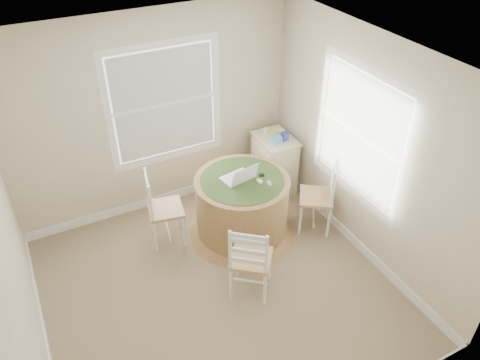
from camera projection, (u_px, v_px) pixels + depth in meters
room at (224, 183)px, 4.59m from camera, size 3.64×3.64×2.64m
round_table at (242, 205)px, 5.68m from camera, size 1.32×1.32×0.82m
chair_left at (166, 209)px, 5.57m from camera, size 0.47×0.49×0.95m
chair_near at (251, 258)px, 4.90m from camera, size 0.58×0.57×0.95m
chair_right at (316, 197)px, 5.76m from camera, size 0.57×0.57×0.95m
laptop at (239, 177)px, 5.45m from camera, size 0.40×0.37×0.25m
mouse at (259, 181)px, 5.43m from camera, size 0.09×0.12×0.04m
phone at (269, 184)px, 5.40m from camera, size 0.07×0.10×0.02m
keys at (261, 175)px, 5.53m from camera, size 0.07×0.07×0.02m
corner_chest at (274, 164)px, 6.47m from camera, size 0.48×0.63×0.83m
tissue_box at (276, 140)px, 6.09m from camera, size 0.12×0.12×0.10m
box_yellow at (276, 133)px, 6.28m from camera, size 0.15×0.10×0.06m
box_blue at (286, 136)px, 6.15m from camera, size 0.08×0.08×0.12m
cup_cream at (266, 131)px, 6.30m from camera, size 0.07×0.07×0.09m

